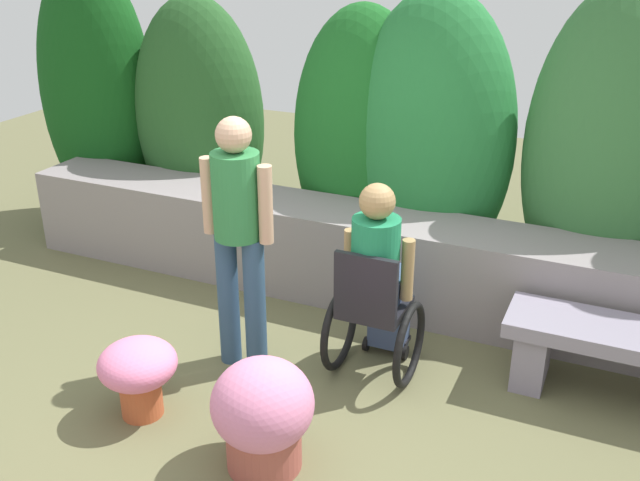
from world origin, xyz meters
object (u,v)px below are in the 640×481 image
Objects in this scene: stone_bench at (623,354)px; flower_pot_red_accent at (263,414)px; person_standing_companion at (238,229)px; flower_pot_purple_near at (138,371)px; person_in_wheelchair at (377,287)px.

stone_bench is 2.19× the size of flower_pot_red_accent.
person_standing_companion is 3.45× the size of flower_pot_purple_near.
person_standing_companion is at bearing -160.21° from person_in_wheelchair.
person_standing_companion reaches higher than flower_pot_red_accent.
flower_pot_red_accent is (-1.72, -1.43, 0.01)m from stone_bench.
stone_bench reaches higher than flower_pot_purple_near.
person_in_wheelchair is at bearing -172.99° from stone_bench.
stone_bench is 0.84× the size of person_standing_companion.
person_in_wheelchair is 0.78× the size of person_standing_companion.
flower_pot_red_accent is at bearing -100.04° from person_in_wheelchair.
person_standing_companion reaches higher than stone_bench.
person_in_wheelchair is at bearing 41.86° from flower_pot_purple_near.
stone_bench is 1.06× the size of person_in_wheelchair.
stone_bench is 2.92m from flower_pot_purple_near.
stone_bench is at bearing 7.24° from person_standing_companion.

